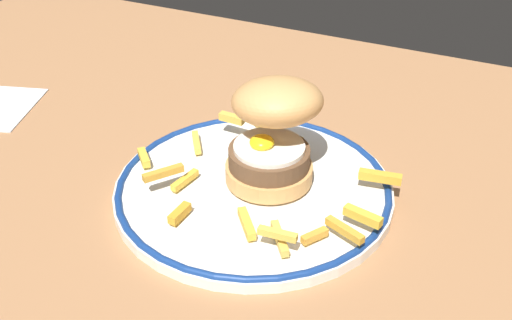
% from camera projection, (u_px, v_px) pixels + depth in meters
% --- Properties ---
extents(ground_plane, '(1.39, 1.01, 0.04)m').
position_uv_depth(ground_plane, '(234.00, 235.00, 0.67)').
color(ground_plane, '#9B6B45').
extents(dinner_plate, '(0.30, 0.30, 0.02)m').
position_uv_depth(dinner_plate, '(256.00, 189.00, 0.69)').
color(dinner_plate, white).
rests_on(dinner_plate, ground_plane).
extents(burger, '(0.14, 0.14, 0.12)m').
position_uv_depth(burger, '(274.00, 128.00, 0.67)').
color(burger, tan).
rests_on(burger, dinner_plate).
extents(fries_pile, '(0.29, 0.23, 0.03)m').
position_uv_depth(fries_pile, '(263.00, 182.00, 0.67)').
color(fries_pile, gold).
rests_on(fries_pile, dinner_plate).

